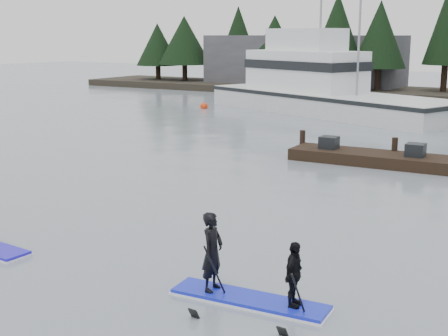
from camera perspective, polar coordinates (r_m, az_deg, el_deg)
The scene contains 5 objects.
ground at distance 14.59m, azimuth -12.23°, elevation -8.51°, with size 160.00×160.00×0.00m, color slate.
waterfront_building at distance 58.84m, azimuth 7.23°, elevation 9.51°, with size 18.00×6.00×5.00m, color #4C4C51.
fishing_boat_large at distance 42.08m, azimuth 8.94°, elevation 6.12°, with size 18.95×11.74×10.30m.
buoy_a at distance 43.87m, azimuth -1.84°, elevation 5.47°, with size 0.52×0.52×0.52m, color red.
paddleboard_duo at distance 12.10m, azimuth 2.20°, elevation -9.52°, with size 3.16×1.20×2.17m.
Camera 1 is at (9.42, -9.92, 5.07)m, focal length 50.00 mm.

